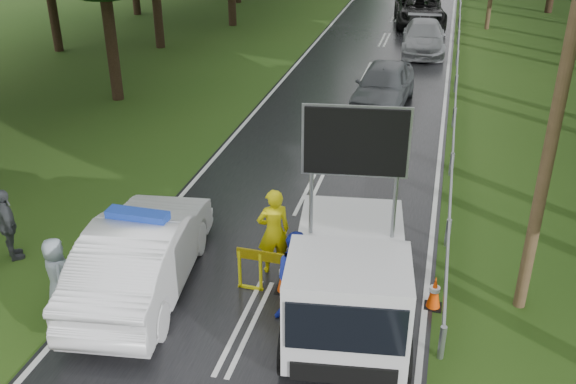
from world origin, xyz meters
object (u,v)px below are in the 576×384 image
(barrier, at_px, (293,266))
(queue_car_third, at_px, (420,11))
(queue_car_first, at_px, (384,85))
(queue_car_second, at_px, (424,37))
(police_sedan, at_px, (142,254))
(work_truck, at_px, (349,278))
(civilian, at_px, (298,278))
(officer, at_px, (274,232))

(barrier, xyz_separation_m, queue_car_third, (0.82, 26.91, 0.06))
(queue_car_first, bearing_deg, barrier, -88.34)
(barrier, distance_m, queue_car_second, 20.96)
(police_sedan, xyz_separation_m, queue_car_first, (3.49, 12.96, -0.05))
(work_truck, relative_size, barrier, 2.19)
(work_truck, xyz_separation_m, queue_car_third, (-0.41, 27.53, -0.28))
(police_sedan, height_order, work_truck, work_truck)
(civilian, bearing_deg, police_sedan, 166.09)
(officer, distance_m, queue_car_first, 11.69)
(queue_car_first, height_order, queue_car_second, queue_car_first)
(civilian, bearing_deg, officer, 110.04)
(queue_car_first, relative_size, queue_car_third, 0.82)
(queue_car_second, bearing_deg, civilian, -96.19)
(civilian, distance_m, queue_car_third, 27.59)
(officer, relative_size, queue_car_first, 0.42)
(police_sedan, height_order, queue_car_second, police_sedan)
(police_sedan, distance_m, work_truck, 4.31)
(barrier, bearing_deg, officer, 128.67)
(barrier, bearing_deg, civilian, -66.61)
(work_truck, bearing_deg, queue_car_first, 86.09)
(work_truck, distance_m, queue_car_second, 21.54)
(police_sedan, height_order, barrier, police_sedan)
(civilian, height_order, queue_car_first, civilian)
(police_sedan, distance_m, civilian, 3.35)
(work_truck, height_order, queue_car_second, work_truck)
(officer, xyz_separation_m, queue_car_second, (2.03, 20.08, -0.28))
(queue_car_second, height_order, queue_car_third, queue_car_third)
(police_sedan, bearing_deg, queue_car_third, -105.64)
(police_sedan, distance_m, queue_car_third, 27.67)
(barrier, relative_size, civilian, 1.25)
(civilian, xyz_separation_m, queue_car_first, (0.15, 13.14, -0.15))
(police_sedan, relative_size, barrier, 2.23)
(queue_car_second, bearing_deg, police_sedan, -105.00)
(police_sedan, bearing_deg, work_truck, 170.68)
(queue_car_third, bearing_deg, queue_car_second, -91.57)
(officer, xyz_separation_m, queue_car_first, (1.05, 11.64, -0.19))
(work_truck, height_order, officer, work_truck)
(police_sedan, relative_size, queue_car_third, 0.92)
(barrier, distance_m, civilian, 0.75)
(police_sedan, xyz_separation_m, queue_car_second, (4.47, 21.40, -0.14))
(civilian, bearing_deg, work_truck, -7.67)
(queue_car_third, bearing_deg, barrier, -98.86)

